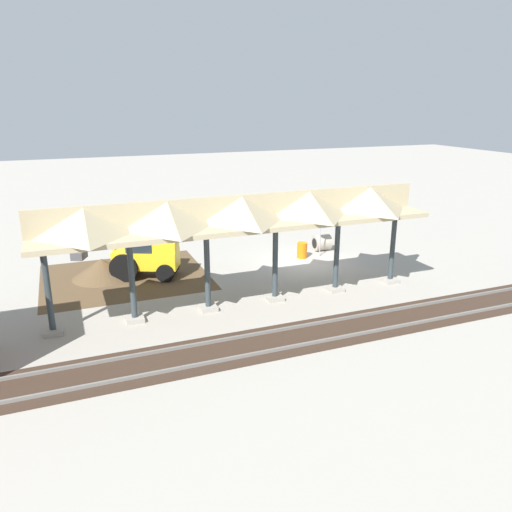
# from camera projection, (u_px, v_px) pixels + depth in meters

# --- Properties ---
(ground_plane) EXTENTS (120.00, 120.00, 0.00)m
(ground_plane) POSITION_uv_depth(u_px,v_px,m) (304.00, 263.00, 27.69)
(ground_plane) COLOR #9E998E
(dirt_work_zone) EXTENTS (8.13, 7.00, 0.01)m
(dirt_work_zone) POSITION_uv_depth(u_px,v_px,m) (125.00, 277.00, 25.43)
(dirt_work_zone) COLOR brown
(dirt_work_zone) RESTS_ON ground
(platform_canopy) EXTENTS (16.76, 3.20, 4.90)m
(platform_canopy) POSITION_uv_depth(u_px,v_px,m) (242.00, 213.00, 20.75)
(platform_canopy) COLOR #9E998E
(platform_canopy) RESTS_ON ground
(rail_tracks) EXTENTS (60.00, 2.58, 0.15)m
(rail_tracks) POSITION_uv_depth(u_px,v_px,m) (394.00, 319.00, 20.46)
(rail_tracks) COLOR slate
(rail_tracks) RESTS_ON ground
(stop_sign) EXTENTS (0.70, 0.35, 2.51)m
(stop_sign) POSITION_uv_depth(u_px,v_px,m) (321.00, 226.00, 28.33)
(stop_sign) COLOR gray
(stop_sign) RESTS_ON ground
(backhoe) EXTENTS (5.31, 3.27, 2.82)m
(backhoe) POSITION_uv_depth(u_px,v_px,m) (143.00, 253.00, 25.10)
(backhoe) COLOR yellow
(backhoe) RESTS_ON ground
(dirt_mound) EXTENTS (6.04, 6.04, 1.99)m
(dirt_mound) POSITION_uv_depth(u_px,v_px,m) (103.00, 277.00, 25.40)
(dirt_mound) COLOR brown
(dirt_mound) RESTS_ON ground
(concrete_pipe) EXTENTS (1.01, 0.98, 0.95)m
(concrete_pipe) POSITION_uv_depth(u_px,v_px,m) (322.00, 243.00, 29.86)
(concrete_pipe) COLOR #9E9384
(concrete_pipe) RESTS_ON ground
(traffic_barrel) EXTENTS (0.56, 0.56, 0.90)m
(traffic_barrel) POSITION_uv_depth(u_px,v_px,m) (302.00, 250.00, 28.42)
(traffic_barrel) COLOR orange
(traffic_barrel) RESTS_ON ground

